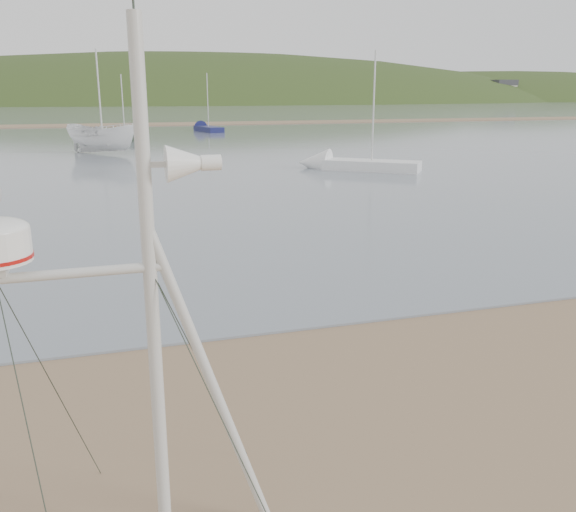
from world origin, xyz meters
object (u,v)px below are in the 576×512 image
object	(u,v)px
mast_rig	(151,414)
boat_white	(101,112)
sailboat_dark_mid	(130,137)
sailboat_blue_far	(203,128)
sailboat_white_near	(341,164)

from	to	relation	value
mast_rig	boat_white	world-z (taller)	mast_rig
boat_white	sailboat_dark_mid	size ratio (longest dim) A/B	0.92
sailboat_blue_far	sailboat_dark_mid	size ratio (longest dim) A/B	1.10
boat_white	sailboat_white_near	size ratio (longest dim) A/B	0.83
sailboat_white_near	mast_rig	bearing A→B (deg)	-115.32
mast_rig	boat_white	size ratio (longest dim) A/B	1.03
sailboat_blue_far	sailboat_dark_mid	xyz separation A→B (m)	(-7.60, -9.92, 0.00)
sailboat_blue_far	sailboat_dark_mid	world-z (taller)	sailboat_blue_far
boat_white	sailboat_dark_mid	distance (m)	11.49
sailboat_blue_far	boat_white	bearing A→B (deg)	-115.06
sailboat_white_near	sailboat_dark_mid	world-z (taller)	sailboat_white_near
boat_white	mast_rig	bearing A→B (deg)	-142.41
mast_rig	boat_white	bearing A→B (deg)	89.96
boat_white	sailboat_dark_mid	xyz separation A→B (m)	(2.19, 11.03, -2.32)
sailboat_dark_mid	sailboat_white_near	bearing A→B (deg)	-68.27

